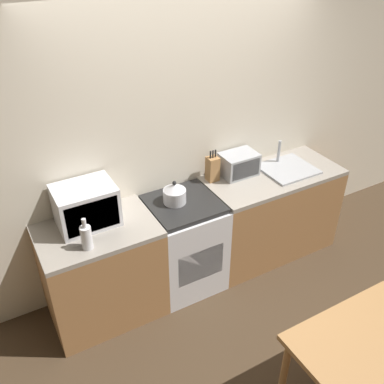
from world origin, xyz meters
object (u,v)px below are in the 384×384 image
Objects in this scene: kettle at (175,193)px; microwave at (86,206)px; toaster_oven at (239,164)px; dining_table at (371,353)px; bottle at (86,237)px; stove_range at (184,244)px.

kettle is 0.74m from microwave.
toaster_oven is 1.93m from dining_table.
bottle is 2.05m from dining_table.
dining_table is at bearing -74.57° from kettle.
stove_range is 1.77m from dining_table.
toaster_oven is at bearing 82.26° from dining_table.
toaster_oven reaches higher than dining_table.
toaster_oven is at bearing 2.08° from microwave.
dining_table is (0.42, -1.71, 0.18)m from stove_range.
kettle reaches higher than stove_range.
dining_table is (-0.25, -1.88, -0.38)m from toaster_oven.
dining_table is at bearing -49.43° from bottle.
microwave is 1.77× the size of bottle.
stove_range is 2.69× the size of toaster_oven.
kettle is 1.85m from dining_table.
toaster_oven is (1.56, 0.35, 0.01)m from bottle.
toaster_oven is at bearing 13.86° from stove_range.
stove_range reaches higher than dining_table.
toaster_oven is (0.74, 0.13, 0.02)m from kettle.
microwave is at bearing 71.70° from bottle.
stove_range is at bearing -166.14° from toaster_oven.
stove_range is at bearing -31.65° from kettle.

